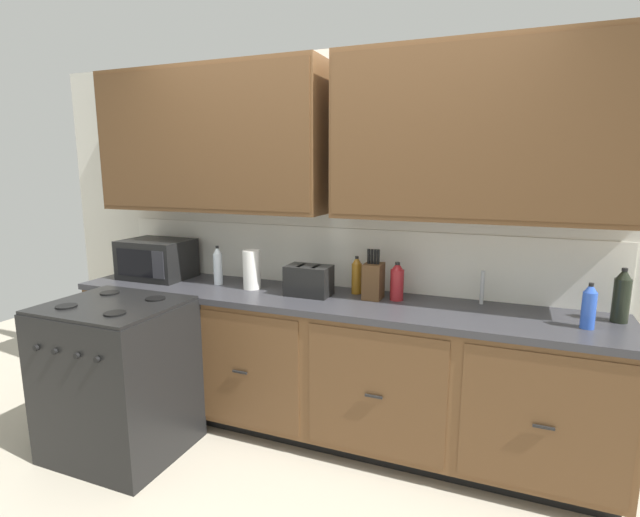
% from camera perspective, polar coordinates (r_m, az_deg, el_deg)
% --- Properties ---
extents(ground_plane, '(8.49, 8.49, 0.00)m').
position_cam_1_polar(ground_plane, '(3.12, -1.84, -22.67)').
color(ground_plane, '#B2A893').
extents(wall_unit, '(4.60, 0.40, 2.46)m').
position_cam_1_polar(wall_unit, '(3.07, 1.80, 9.78)').
color(wall_unit, silver).
rests_on(wall_unit, ground_plane).
extents(counter_run, '(3.43, 0.64, 0.93)m').
position_cam_1_polar(counter_run, '(3.14, 0.39, -12.60)').
color(counter_run, black).
rests_on(counter_run, ground_plane).
extents(stove_range, '(0.76, 0.68, 0.95)m').
position_cam_1_polar(stove_range, '(3.22, -22.90, -12.99)').
color(stove_range, black).
rests_on(stove_range, ground_plane).
extents(microwave, '(0.48, 0.37, 0.28)m').
position_cam_1_polar(microwave, '(3.68, -18.86, -0.04)').
color(microwave, black).
rests_on(microwave, counter_run).
extents(toaster, '(0.28, 0.18, 0.19)m').
position_cam_1_polar(toaster, '(3.02, -1.35, -2.63)').
color(toaster, black).
rests_on(toaster, counter_run).
extents(knife_block, '(0.11, 0.14, 0.31)m').
position_cam_1_polar(knife_block, '(2.95, 6.38, -2.60)').
color(knife_block, '#52361E').
rests_on(knife_block, counter_run).
extents(sink_faucet, '(0.02, 0.02, 0.20)m').
position_cam_1_polar(sink_faucet, '(2.98, 18.77, -3.29)').
color(sink_faucet, '#B2B5BA').
rests_on(sink_faucet, counter_run).
extents(paper_towel_roll, '(0.12, 0.12, 0.26)m').
position_cam_1_polar(paper_towel_roll, '(3.20, -8.15, -1.31)').
color(paper_towel_roll, white).
rests_on(paper_towel_roll, counter_run).
extents(bottle_blue, '(0.07, 0.07, 0.23)m').
position_cam_1_polar(bottle_blue, '(2.75, 29.41, -4.99)').
color(bottle_blue, blue).
rests_on(bottle_blue, counter_run).
extents(bottle_red, '(0.08, 0.08, 0.24)m').
position_cam_1_polar(bottle_red, '(2.94, 9.17, -2.74)').
color(bottle_red, maroon).
rests_on(bottle_red, counter_run).
extents(bottle_clear, '(0.06, 0.06, 0.27)m').
position_cam_1_polar(bottle_clear, '(3.36, -12.08, -0.84)').
color(bottle_clear, silver).
rests_on(bottle_clear, counter_run).
extents(bottle_dark, '(0.08, 0.08, 0.29)m').
position_cam_1_polar(bottle_dark, '(2.94, 32.31, -3.79)').
color(bottle_dark, black).
rests_on(bottle_dark, counter_run).
extents(bottle_amber, '(0.07, 0.07, 0.24)m').
position_cam_1_polar(bottle_amber, '(3.06, 4.39, -2.02)').
color(bottle_amber, '#9E6619').
rests_on(bottle_amber, counter_run).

